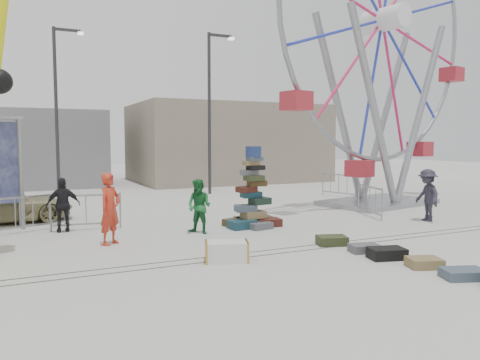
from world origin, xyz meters
name	(u,v)px	position (x,y,z in m)	size (l,w,h in m)	color
ground	(297,259)	(0.00, 0.00, 0.00)	(90.00, 90.00, 0.00)	#9E9E99
track_line_near	(284,253)	(0.00, 0.60, 0.00)	(40.00, 0.04, 0.01)	#47443F
track_line_far	(275,249)	(0.00, 1.00, 0.00)	(40.00, 0.04, 0.01)	#47443F
building_right	(227,143)	(7.00, 20.00, 2.50)	(12.00, 8.00, 5.00)	gray
building_left	(13,149)	(-6.00, 22.00, 2.20)	(10.00, 8.00, 4.40)	gray
lamp_post_right	(211,105)	(3.09, 13.00, 4.48)	(1.41, 0.25, 8.00)	#2D2D30
lamp_post_left	(58,103)	(-3.91, 15.00, 4.48)	(1.41, 0.25, 8.00)	#2D2D30
suitcase_tower	(252,204)	(0.89, 4.05, 0.70)	(1.76, 1.57, 2.52)	#183E4A
ferris_wheel	(382,44)	(7.97, 6.30, 6.63)	(11.38, 3.78, 13.46)	gray
steamer_trunk	(227,252)	(-1.55, 0.48, 0.22)	(0.95, 0.55, 0.44)	silver
row_case_0	(332,240)	(1.58, 0.83, 0.12)	(0.75, 0.53, 0.24)	#323B1D
row_case_1	(364,248)	(1.80, -0.17, 0.10)	(0.70, 0.46, 0.20)	#57585E
row_case_2	(387,253)	(1.84, -0.88, 0.13)	(0.81, 0.52, 0.26)	black
row_case_3	(424,263)	(2.05, -1.78, 0.10)	(0.69, 0.52, 0.21)	olive
row_case_4	(464,274)	(2.11, -2.71, 0.10)	(0.82, 0.52, 0.19)	#455563
barricade_dummy_b	(33,213)	(-5.36, 6.09, 0.55)	(2.00, 0.10, 1.10)	gray
barricade_dummy_c	(86,212)	(-3.90, 5.67, 0.55)	(2.00, 0.10, 1.10)	gray
barricade_wheel_front	(370,201)	(5.58, 4.05, 0.55)	(2.00, 0.10, 1.10)	gray
barricade_wheel_back	(339,185)	(8.19, 9.28, 0.55)	(2.00, 0.10, 1.10)	gray
pedestrian_red	(110,209)	(-3.59, 3.34, 0.93)	(0.68, 0.45, 1.87)	red
pedestrian_green	(199,206)	(-1.00, 3.72, 0.79)	(0.77, 0.60, 1.58)	#19642B
pedestrian_black	(63,205)	(-4.55, 5.60, 0.81)	(0.94, 0.39, 1.61)	black
pedestrian_grey	(427,195)	(6.63, 2.43, 0.87)	(1.13, 0.65, 1.74)	#23222E
parked_suv	(8,206)	(-6.06, 8.15, 0.56)	(1.84, 4.00, 1.11)	#938B5F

